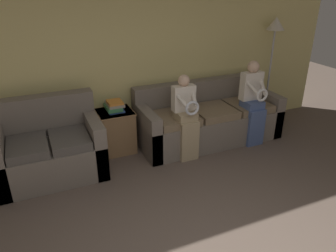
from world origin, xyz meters
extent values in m
cube|color=#DBCC7F|center=(0.00, 3.29, 1.27)|extent=(7.71, 0.06, 2.55)
cube|color=#70665B|center=(1.37, 2.75, 0.24)|extent=(2.27, 0.87, 0.47)
cube|color=#70665B|center=(1.37, 3.09, 0.69)|extent=(2.27, 0.20, 0.44)
cube|color=#70665B|center=(0.32, 2.75, 0.35)|extent=(0.16, 0.87, 0.69)
cube|color=#70665B|center=(2.43, 2.75, 0.35)|extent=(0.16, 0.87, 0.69)
cube|color=#7A664C|center=(0.72, 2.65, 0.53)|extent=(0.61, 0.63, 0.11)
cube|color=#7A664C|center=(1.37, 2.65, 0.53)|extent=(0.61, 0.63, 0.11)
cube|color=#7A664C|center=(2.02, 2.65, 0.53)|extent=(0.61, 0.63, 0.11)
cube|color=#70665B|center=(-1.05, 2.67, 0.23)|extent=(1.33, 0.87, 0.47)
cube|color=#70665B|center=(-1.05, 3.01, 0.74)|extent=(1.33, 0.20, 0.55)
cube|color=#70665B|center=(-1.64, 2.67, 0.37)|extent=(0.16, 0.87, 0.74)
cube|color=#70665B|center=(-0.46, 2.67, 0.37)|extent=(0.16, 0.87, 0.74)
cube|color=#514C47|center=(-1.30, 2.57, 0.52)|extent=(0.48, 0.63, 0.11)
cube|color=#514C47|center=(-0.80, 2.57, 0.52)|extent=(0.48, 0.63, 0.11)
cube|color=tan|center=(0.80, 2.32, 0.29)|extent=(0.27, 0.10, 0.58)
cube|color=tan|center=(0.80, 2.46, 0.64)|extent=(0.27, 0.28, 0.11)
cube|color=silver|center=(0.80, 2.53, 0.88)|extent=(0.32, 0.14, 0.36)
sphere|color=#DBB293|center=(0.80, 2.53, 1.13)|extent=(0.16, 0.16, 0.16)
torus|color=silver|center=(0.80, 2.26, 0.82)|extent=(0.21, 0.04, 0.21)
cylinder|color=silver|center=(0.70, 2.39, 0.90)|extent=(0.13, 0.31, 0.21)
cylinder|color=silver|center=(0.89, 2.39, 0.90)|extent=(0.13, 0.31, 0.21)
cube|color=#475B8E|center=(1.95, 2.32, 0.29)|extent=(0.29, 0.10, 0.58)
cube|color=#475B8E|center=(1.95, 2.46, 0.64)|extent=(0.29, 0.28, 0.11)
cube|color=silver|center=(1.95, 2.53, 0.91)|extent=(0.34, 0.14, 0.43)
sphere|color=#DBB293|center=(1.95, 2.53, 1.21)|extent=(0.18, 0.18, 0.18)
torus|color=white|center=(1.95, 2.26, 0.85)|extent=(0.20, 0.04, 0.20)
cylinder|color=silver|center=(1.85, 2.39, 0.94)|extent=(0.14, 0.31, 0.24)
cylinder|color=silver|center=(2.05, 2.39, 0.94)|extent=(0.14, 0.31, 0.24)
cube|color=olive|center=(-0.08, 3.00, 0.32)|extent=(0.50, 0.46, 0.64)
cube|color=#9A724A|center=(-0.08, 3.00, 0.63)|extent=(0.52, 0.48, 0.02)
cube|color=#33569E|center=(-0.07, 2.99, 0.66)|extent=(0.22, 0.22, 0.03)
cube|color=#3D8451|center=(-0.10, 3.01, 0.70)|extent=(0.21, 0.30, 0.06)
cube|color=gray|center=(-0.07, 3.01, 0.75)|extent=(0.23, 0.30, 0.04)
cube|color=orange|center=(-0.07, 2.99, 0.79)|extent=(0.21, 0.24, 0.03)
cylinder|color=#2D2B28|center=(2.74, 3.07, 0.01)|extent=(0.26, 0.26, 0.02)
cylinder|color=#B7B7BC|center=(2.74, 3.07, 0.82)|extent=(0.03, 0.03, 1.60)
cone|color=beige|center=(2.74, 3.07, 1.73)|extent=(0.30, 0.30, 0.21)
camera|label=1|loc=(-1.13, -1.36, 2.44)|focal=35.00mm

